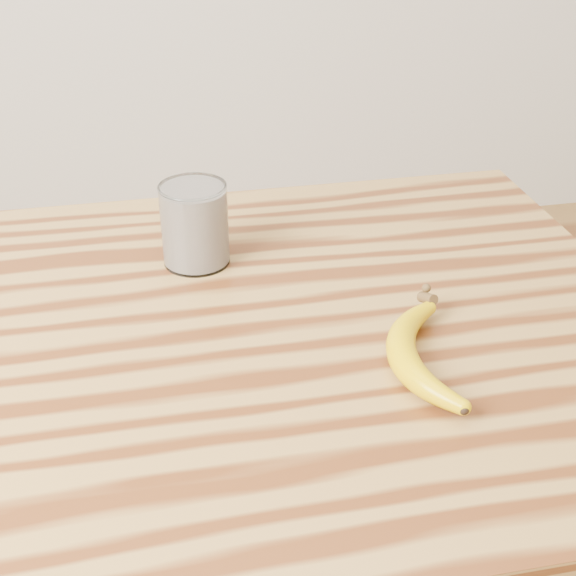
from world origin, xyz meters
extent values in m
cube|color=olive|center=(0.00, 0.00, 0.88)|extent=(1.20, 0.80, 0.04)
cylinder|color=brown|center=(0.54, 0.34, 0.43)|extent=(0.06, 0.06, 0.86)
cylinder|color=white|center=(0.05, 0.18, 0.96)|extent=(0.09, 0.09, 0.11)
torus|color=white|center=(0.05, 0.18, 1.01)|extent=(0.09, 0.09, 0.00)
cylinder|color=beige|center=(0.05, 0.18, 0.95)|extent=(0.08, 0.08, 0.10)
camera|label=1|loc=(-0.02, -0.80, 1.44)|focal=50.00mm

